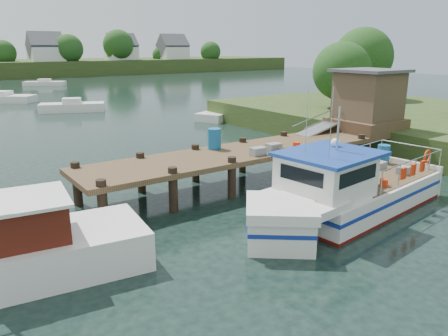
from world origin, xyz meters
TOP-DOWN VIEW (x-y plane):
  - ground_plane at (0.00, 0.00)m, footprint 160.00×160.00m
  - dock at (6.51, 0.01)m, footprint 16.60×3.00m
  - lobster_boat at (1.47, -4.99)m, footprint 9.45×3.63m
  - moored_far at (6.27, 54.99)m, footprint 6.03×4.65m
  - moored_b at (1.46, 25.29)m, footprint 5.76×3.75m
  - moored_c at (10.74, 14.84)m, footprint 6.60×4.65m
  - moored_d at (-2.50, 36.51)m, footprint 6.70×6.17m

SIDE VIEW (x-z plane):
  - ground_plane at x=0.00m, z-range 0.00..0.00m
  - moored_far at x=6.27m, z-range -0.13..0.86m
  - moored_c at x=10.74m, z-range -0.13..0.86m
  - moored_d at x=-2.50m, z-range -0.15..1.01m
  - moored_b at x=1.46m, z-range -0.16..1.05m
  - lobster_boat at x=1.47m, z-range -1.43..3.06m
  - dock at x=6.51m, z-range -0.15..4.63m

